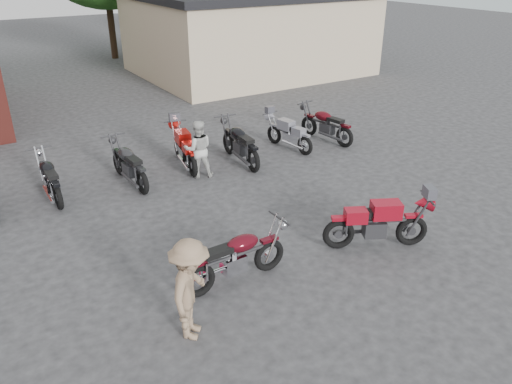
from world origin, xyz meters
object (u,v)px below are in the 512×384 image
row_bike_7 (326,123)px  row_bike_2 (49,176)px  vintage_motorcycle (237,254)px  row_bike_6 (288,132)px  sportbike (379,220)px  person_tan (191,290)px  helmet (205,272)px  row_bike_4 (184,146)px  row_bike_5 (240,141)px  row_bike_3 (128,162)px  person_light (198,149)px

row_bike_7 → row_bike_2: bearing=78.4°
vintage_motorcycle → row_bike_6: vintage_motorcycle is taller
vintage_motorcycle → sportbike: size_ratio=0.98×
vintage_motorcycle → person_tan: 1.51m
helmet → row_bike_4: 5.37m
row_bike_2 → row_bike_6: (6.73, -0.31, -0.03)m
helmet → row_bike_2: size_ratio=0.12×
row_bike_2 → row_bike_6: size_ratio=1.06×
row_bike_6 → vintage_motorcycle: bearing=127.8°
row_bike_4 → row_bike_7: 4.60m
row_bike_2 → row_bike_4: size_ratio=0.96×
person_tan → row_bike_6: bearing=-5.1°
helmet → row_bike_5: 5.60m
vintage_motorcycle → row_bike_4: bearing=73.5°
vintage_motorcycle → row_bike_4: size_ratio=0.99×
vintage_motorcycle → helmet: (-0.42, 0.43, -0.47)m
helmet → person_tan: size_ratio=0.14×
vintage_motorcycle → row_bike_3: size_ratio=0.99×
row_bike_6 → helmet: bearing=122.8°
row_bike_4 → row_bike_7: size_ratio=0.99×
person_tan → row_bike_5: 7.07m
row_bike_4 → row_bike_7: bearing=-85.7°
row_bike_4 → row_bike_5: 1.53m
row_bike_4 → person_tan: bearing=165.8°
row_bike_3 → row_bike_5: size_ratio=0.95×
row_bike_2 → row_bike_4: bearing=-89.0°
helmet → row_bike_7: 7.95m
row_bike_2 → row_bike_3: size_ratio=0.95×
sportbike → row_bike_5: bearing=117.5°
sportbike → row_bike_6: 5.75m
row_bike_2 → row_bike_3: row_bike_3 is taller
row_bike_6 → row_bike_2: bearing=78.2°
person_tan → row_bike_2: bearing=47.7°
sportbike → row_bike_3: 6.38m
sportbike → helmet: (-3.37, 0.87, -0.48)m
row_bike_3 → row_bike_6: (4.87, -0.09, -0.06)m
sportbike → person_tan: (-4.20, -0.36, 0.24)m
row_bike_5 → row_bike_6: (1.76, 0.15, -0.09)m
vintage_motorcycle → person_light: 4.84m
vintage_motorcycle → row_bike_5: (2.93, 4.88, 0.04)m
row_bike_5 → row_bike_7: bearing=-83.5°
person_light → row_bike_3: person_light is taller
helmet → person_light: size_ratio=0.15×
person_light → row_bike_7: (4.55, 0.39, -0.17)m
sportbike → row_bike_3: size_ratio=1.01×
row_bike_5 → row_bike_2: bearing=89.4°
person_tan → sportbike: bearing=-44.6°
helmet → row_bike_7: row_bike_7 is taller
person_tan → person_light: bearing=13.2°
person_light → row_bike_2: (-3.56, 0.75, -0.20)m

